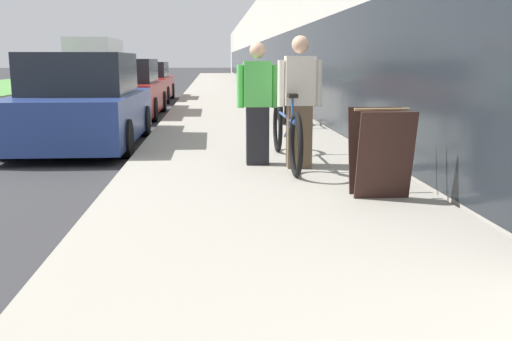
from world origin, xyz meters
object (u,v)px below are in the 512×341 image
at_px(cruiser_bike_nearest, 281,104).
at_px(moving_truck, 98,62).
at_px(tandem_bicycle, 286,133).
at_px(person_rider, 300,102).
at_px(parked_sedan_far, 145,83).
at_px(person_bystander, 257,104).
at_px(parked_sedan_curbside, 82,105).
at_px(vintage_roadster_curbside, 124,91).
at_px(bike_rack_hoop, 287,102).
at_px(sandwich_board_sign, 380,152).

height_order(cruiser_bike_nearest, moving_truck, moving_truck).
relative_size(tandem_bicycle, person_rider, 1.60).
bearing_deg(parked_sedan_far, moving_truck, 107.42).
bearing_deg(tandem_bicycle, cruiser_bike_nearest, 83.84).
height_order(person_bystander, parked_sedan_curbside, person_bystander).
distance_m(tandem_bicycle, vintage_roadster_curbside, 8.60).
xyz_separation_m(parked_sedan_curbside, parked_sedan_far, (-0.21, 11.25, -0.07)).
distance_m(person_rider, bike_rack_hoop, 4.64).
bearing_deg(cruiser_bike_nearest, parked_sedan_far, 114.58).
height_order(tandem_bicycle, cruiser_bike_nearest, tandem_bicycle).
bearing_deg(moving_truck, vintage_roadster_curbside, -77.33).
distance_m(person_bystander, parked_sedan_far, 14.23).
bearing_deg(bike_rack_hoop, parked_sedan_far, 112.78).
xyz_separation_m(cruiser_bike_nearest, moving_truck, (-8.24, 22.28, 0.86)).
xyz_separation_m(bike_rack_hoop, vintage_roadster_curbside, (-3.90, 3.66, 0.05)).
bearing_deg(sandwich_board_sign, cruiser_bike_nearest, 91.23).
relative_size(sandwich_board_sign, parked_sedan_far, 0.20).
height_order(cruiser_bike_nearest, parked_sedan_far, parked_sedan_far).
bearing_deg(person_bystander, parked_sedan_far, 102.35).
height_order(person_bystander, moving_truck, moving_truck).
relative_size(parked_sedan_curbside, vintage_roadster_curbside, 0.92).
bearing_deg(bike_rack_hoop, tandem_bicycle, -97.81).
bearing_deg(person_rider, sandwich_board_sign, -70.35).
xyz_separation_m(person_rider, sandwich_board_sign, (0.58, -1.62, -0.39)).
xyz_separation_m(person_rider, vintage_roadster_curbside, (-3.44, 8.27, -0.27)).
bearing_deg(parked_sedan_curbside, moving_truck, 100.21).
bearing_deg(cruiser_bike_nearest, person_rider, -94.46).
relative_size(tandem_bicycle, parked_sedan_far, 0.60).
xyz_separation_m(tandem_bicycle, vintage_roadster_curbside, (-3.31, 7.94, 0.16)).
distance_m(parked_sedan_curbside, vintage_roadster_curbside, 5.35).
xyz_separation_m(cruiser_bike_nearest, parked_sedan_curbside, (-3.77, -2.54, 0.20)).
relative_size(person_bystander, parked_sedan_curbside, 0.37).
distance_m(cruiser_bike_nearest, parked_sedan_curbside, 4.55).
bearing_deg(tandem_bicycle, person_rider, -68.83).
bearing_deg(sandwich_board_sign, vintage_roadster_curbside, 112.10).
bearing_deg(moving_truck, parked_sedan_far, -72.58).
bearing_deg(moving_truck, person_rider, -74.27).
distance_m(person_bystander, moving_truck, 28.43).
bearing_deg(moving_truck, cruiser_bike_nearest, -69.70).
distance_m(person_rider, vintage_roadster_curbside, 8.96).
distance_m(person_rider, cruiser_bike_nearest, 5.50).
bearing_deg(vintage_roadster_curbside, person_rider, -67.44).
distance_m(parked_sedan_far, moving_truck, 14.24).
bearing_deg(parked_sedan_far, bike_rack_hoop, -67.22).
bearing_deg(person_rider, bike_rack_hoop, 84.32).
distance_m(tandem_bicycle, cruiser_bike_nearest, 5.16).
relative_size(sandwich_board_sign, parked_sedan_curbside, 0.21).
xyz_separation_m(tandem_bicycle, parked_sedan_curbside, (-3.22, 2.59, 0.19)).
xyz_separation_m(person_bystander, bike_rack_hoop, (0.97, 4.34, -0.29)).
relative_size(person_rider, person_bystander, 1.05).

